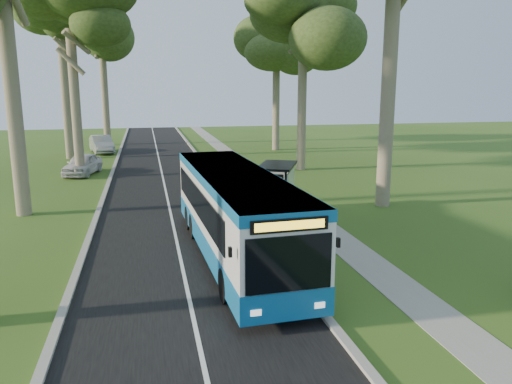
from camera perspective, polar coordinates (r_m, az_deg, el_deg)
ground at (r=19.13m, az=1.93°, el=-6.79°), size 120.00×120.00×0.00m
road at (r=28.23m, az=-10.09°, el=-0.77°), size 7.00×100.00×0.02m
kerb_east at (r=28.56m, az=-3.06°, el=-0.35°), size 0.25×100.00×0.12m
kerb_west at (r=28.30m, az=-17.18°, el=-0.99°), size 0.25×100.00×0.12m
centre_line at (r=28.22m, az=-10.09°, el=-0.75°), size 0.12×100.00×0.00m
footpath at (r=29.20m, az=2.75°, el=-0.17°), size 1.50×100.00×0.02m
bus at (r=17.95m, az=-2.39°, el=-2.59°), size 3.06×12.07×3.17m
bus_stop_sign at (r=14.44m, az=7.88°, el=-7.07°), size 0.13×0.33×2.34m
bus_shelter at (r=23.64m, az=3.00°, el=1.26°), size 2.62×3.30×2.50m
litter_bin at (r=23.62m, az=1.96°, el=-1.91°), size 0.55×0.55×0.96m
car_white at (r=37.47m, az=-19.21°, el=3.03°), size 2.73×4.68×1.50m
car_silver at (r=49.33m, az=-17.23°, el=5.24°), size 2.74×5.17×1.62m
tree_west_c at (r=36.01m, az=-20.52°, el=17.38°), size 5.20×5.20×13.47m
tree_west_d at (r=46.35m, az=-21.57°, el=18.41°), size 5.20×5.20×16.18m
tree_west_e at (r=56.04m, az=-17.36°, el=18.05°), size 5.20×5.20×16.99m
tree_east_c at (r=37.54m, az=5.44°, el=18.45°), size 5.20×5.20×14.04m
tree_east_d at (r=49.48m, az=2.38°, el=18.55°), size 5.20×5.20×15.96m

